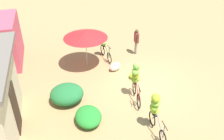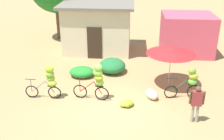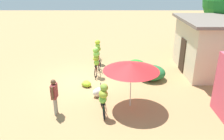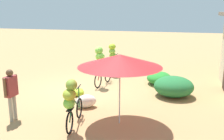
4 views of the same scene
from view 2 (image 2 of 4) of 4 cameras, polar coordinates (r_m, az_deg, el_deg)
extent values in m
plane|color=#AB8253|center=(11.76, -0.17, -7.99)|extent=(60.00, 60.00, 0.00)
cube|color=beige|center=(18.11, -3.02, 8.72)|extent=(4.21, 3.17, 3.00)
cube|color=#72665B|center=(17.77, -3.13, 13.64)|extent=(4.71, 3.67, 0.16)
cube|color=#332319|center=(16.73, -3.69, 5.64)|extent=(0.90, 0.06, 2.00)
cube|color=#D24B60|center=(18.29, 15.44, 7.31)|extent=(3.20, 2.80, 2.55)
cylinder|color=brown|center=(21.07, -11.21, 10.12)|extent=(0.32, 0.32, 2.76)
ellipsoid|color=#28872D|center=(14.56, -6.37, -0.39)|extent=(1.34, 1.08, 0.54)
ellipsoid|color=#246E36|center=(14.95, 0.04, 0.93)|extent=(1.46, 1.51, 0.77)
cylinder|color=beige|center=(13.51, 12.06, 0.55)|extent=(0.04, 0.04, 1.97)
cone|color=red|center=(13.19, 12.39, 4.09)|extent=(2.38, 2.38, 0.35)
torus|color=black|center=(12.93, -16.48, -4.38)|extent=(0.61, 0.06, 0.61)
torus|color=black|center=(12.59, -11.98, -4.68)|extent=(0.61, 0.06, 0.61)
cylinder|color=slate|center=(12.51, -12.90, -3.49)|extent=(0.40, 0.04, 0.58)
cylinder|color=slate|center=(12.68, -15.18, -3.35)|extent=(0.71, 0.05, 0.59)
cylinder|color=black|center=(12.66, -16.80, -1.88)|extent=(0.50, 0.04, 0.03)
cylinder|color=slate|center=(12.79, -16.64, -3.14)|extent=(0.04, 0.04, 0.62)
cube|color=black|center=(12.46, -12.58, -3.29)|extent=(0.36, 0.14, 0.02)
ellipsoid|color=#9CB835|center=(12.35, -12.48, -2.79)|extent=(0.44, 0.37, 0.27)
ellipsoid|color=#80AF2C|center=(12.35, -12.79, -1.66)|extent=(0.47, 0.41, 0.29)
ellipsoid|color=#86C241|center=(12.23, -12.97, -0.79)|extent=(0.46, 0.39, 0.27)
ellipsoid|color=#9CBF26|center=(12.14, -13.06, 0.19)|extent=(0.47, 0.41, 0.29)
torus|color=black|center=(12.46, -6.71, -4.48)|extent=(0.66, 0.14, 0.66)
torus|color=black|center=(12.19, -2.16, -5.00)|extent=(0.66, 0.14, 0.66)
cylinder|color=maroon|center=(12.10, -3.00, -3.75)|extent=(0.39, 0.09, 0.58)
cylinder|color=maroon|center=(12.23, -5.30, -3.50)|extent=(0.68, 0.13, 0.58)
cylinder|color=black|center=(12.15, -6.86, -1.65)|extent=(0.50, 0.10, 0.03)
cylinder|color=maroon|center=(12.30, -6.79, -3.09)|extent=(0.04, 0.04, 0.68)
cube|color=black|center=(12.04, -2.66, -3.45)|extent=(0.38, 0.19, 0.02)
ellipsoid|color=#7CBC2F|center=(11.99, -2.58, -2.63)|extent=(0.40, 0.34, 0.33)
ellipsoid|color=#93A225|center=(11.87, -2.82, -1.65)|extent=(0.49, 0.44, 0.28)
ellipsoid|color=#80C440|center=(11.80, -3.03, -0.57)|extent=(0.54, 0.49, 0.30)
ellipsoid|color=#73BA40|center=(11.65, -2.96, 0.50)|extent=(0.44, 0.38, 0.34)
torus|color=black|center=(12.64, 12.26, -4.54)|extent=(0.62, 0.14, 0.62)
torus|color=black|center=(12.97, 16.76, -4.29)|extent=(0.62, 0.14, 0.62)
cylinder|color=#19592D|center=(12.78, 16.13, -3.18)|extent=(0.40, 0.10, 0.60)
cylinder|color=#19592D|center=(12.61, 13.88, -3.29)|extent=(0.71, 0.14, 0.61)
cylinder|color=black|center=(12.34, 12.53, -1.76)|extent=(0.50, 0.10, 0.03)
cylinder|color=#19592D|center=(12.49, 12.39, -3.16)|extent=(0.04, 0.04, 0.68)
cube|color=black|center=(12.78, 16.49, -2.96)|extent=(0.38, 0.19, 0.02)
ellipsoid|color=#75C642|center=(12.68, 16.58, -2.35)|extent=(0.44, 0.37, 0.32)
ellipsoid|color=#9AAC2F|center=(12.61, 16.80, -1.28)|extent=(0.54, 0.50, 0.31)
ellipsoid|color=olive|center=(12.52, 16.51, -0.20)|extent=(0.47, 0.43, 0.30)
ellipsoid|color=#94BD24|center=(11.86, 3.42, -6.96)|extent=(0.66, 0.66, 0.28)
ellipsoid|color=#8CC330|center=(11.82, 2.37, -7.16)|extent=(0.41, 0.45, 0.24)
ellipsoid|color=olive|center=(11.78, 3.33, -7.24)|extent=(0.42, 0.46, 0.25)
ellipsoid|color=silver|center=(12.49, 8.33, -5.07)|extent=(0.74, 0.83, 0.44)
cylinder|color=gray|center=(11.15, 16.56, -8.75)|extent=(0.11, 0.11, 0.76)
cylinder|color=gray|center=(11.18, 17.48, -8.77)|extent=(0.11, 0.11, 0.76)
cube|color=maroon|center=(10.83, 17.45, -5.70)|extent=(0.41, 0.21, 0.60)
cylinder|color=brown|center=(10.76, 16.16, -5.53)|extent=(0.08, 0.08, 0.54)
cylinder|color=brown|center=(10.87, 18.76, -5.59)|extent=(0.08, 0.08, 0.54)
sphere|color=brown|center=(10.64, 17.71, -3.80)|extent=(0.21, 0.21, 0.21)
camera|label=1|loc=(17.38, -34.81, 23.47)|focal=39.90mm
camera|label=3|loc=(15.77, 48.89, 12.65)|focal=36.71mm
camera|label=4|loc=(16.75, 36.26, 9.13)|focal=41.44mm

